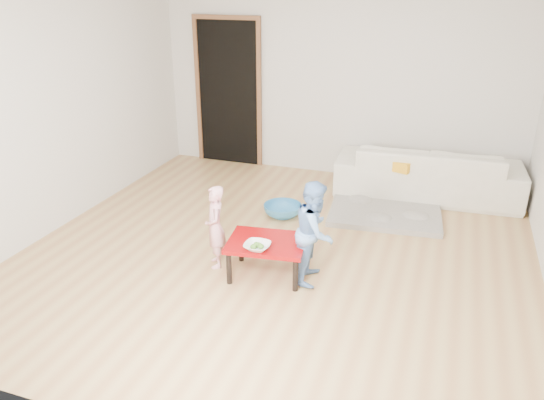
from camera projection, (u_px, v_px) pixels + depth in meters
The scene contains 13 objects.
floor at pixel (278, 251), 5.43m from camera, with size 5.00×5.00×0.01m, color #AD7C4A.
back_wall at pixel (339, 81), 7.09m from camera, with size 5.00×0.02×2.60m, color silver.
left_wall at pixel (58, 107), 5.68m from camera, with size 0.02×5.00×2.60m, color silver.
doorway at pixel (229, 94), 7.67m from camera, with size 1.02×0.08×2.11m, color brown, non-canonical shape.
sofa at pixel (428, 171), 6.69m from camera, with size 2.26×0.88×0.66m, color #EDE4CE.
cushion at pixel (397, 162), 6.51m from camera, with size 0.46×0.41×0.12m, color #FAAD1B.
red_table at pixel (267, 258), 4.93m from camera, with size 0.71×0.53×0.36m, color maroon, non-canonical shape.
bowl at pixel (257, 246), 4.71m from camera, with size 0.23×0.23×0.06m, color white.
broccoli at pixel (257, 246), 4.71m from camera, with size 0.12×0.12×0.06m, color #2D5919, non-canonical shape.
child_pink at pixel (215, 227), 5.02m from camera, with size 0.30×0.20×0.82m, color pink.
child_blue at pixel (315, 232), 4.76m from camera, with size 0.47×0.36×0.96m, color #67A4EE.
basin at pixel (283, 210), 6.20m from camera, with size 0.45×0.45×0.14m, color teal.
blanket at pixel (385, 211), 6.27m from camera, with size 1.27×1.06×0.06m, color #9F988C, non-canonical shape.
Camera 1 is at (1.52, -4.54, 2.60)m, focal length 35.00 mm.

